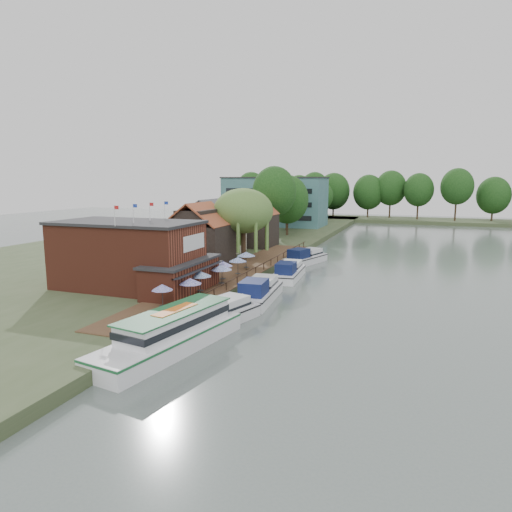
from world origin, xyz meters
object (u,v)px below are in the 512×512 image
(pub, at_px, (143,255))
(cruiser_2, at_px, (289,269))
(hotel_block, at_px, (275,201))
(umbrella_0, at_px, (163,297))
(umbrella_3, at_px, (221,276))
(willow, at_px, (243,225))
(cruiser_0, at_px, (217,311))
(cottage_c, at_px, (254,222))
(cruiser_1, at_px, (259,289))
(tour_boat, at_px, (170,331))
(swan, at_px, (202,332))
(cottage_b, at_px, (211,226))
(umbrella_2, at_px, (200,283))
(umbrella_1, at_px, (191,290))
(cottage_a, at_px, (200,234))
(umbrella_6, at_px, (246,261))
(umbrella_5, at_px, (238,267))
(umbrella_4, at_px, (223,272))
(cruiser_3, at_px, (305,255))

(pub, distance_m, cruiser_2, 19.20)
(hotel_block, xyz_separation_m, umbrella_0, (14.32, -77.65, -4.86))
(cruiser_2, bearing_deg, umbrella_3, -116.30)
(willow, relative_size, cruiser_0, 0.99)
(cottage_c, bearing_deg, cruiser_1, -68.84)
(tour_boat, bearing_deg, willow, 111.96)
(tour_boat, height_order, swan, tour_boat)
(cruiser_2, relative_size, tour_boat, 0.71)
(cottage_b, height_order, umbrella_2, cottage_b)
(umbrella_1, xyz_separation_m, tour_boat, (3.02, -8.94, -0.76))
(tour_boat, xyz_separation_m, swan, (0.67, 4.00, -1.31))
(cottage_c, height_order, cruiser_1, cottage_c)
(hotel_block, bearing_deg, cottage_a, -82.87)
(cottage_a, bearing_deg, pub, -86.19)
(pub, relative_size, cruiser_1, 1.86)
(cottage_a, bearing_deg, swan, -62.66)
(cottage_b, bearing_deg, hotel_block, 94.97)
(umbrella_6, relative_size, cruiser_1, 0.23)
(umbrella_1, xyz_separation_m, cruiser_0, (3.75, -2.27, -1.00))
(cruiser_0, bearing_deg, umbrella_5, 120.65)
(cruiser_0, bearing_deg, hotel_block, 119.39)
(cottage_b, xyz_separation_m, umbrella_0, (10.32, -31.65, -2.96))
(umbrella_2, xyz_separation_m, cruiser_0, (4.42, -5.60, -1.00))
(umbrella_4, xyz_separation_m, cruiser_2, (5.24, 9.02, -1.07))
(umbrella_4, relative_size, umbrella_5, 1.00)
(cottage_c, relative_size, cruiser_2, 0.85)
(umbrella_3, height_order, umbrella_6, same)
(hotel_block, relative_size, umbrella_5, 10.69)
(umbrella_4, height_order, umbrella_5, same)
(pub, bearing_deg, umbrella_0, -46.45)
(pub, relative_size, cottage_b, 2.08)
(hotel_block, height_order, umbrella_1, hotel_block)
(pub, relative_size, umbrella_2, 8.42)
(umbrella_2, relative_size, cruiser_0, 0.23)
(cottage_a, xyz_separation_m, umbrella_3, (8.41, -11.43, -2.96))
(umbrella_0, bearing_deg, willow, 96.04)
(umbrella_4, relative_size, cruiser_0, 0.23)
(umbrella_2, bearing_deg, hotel_block, 101.74)
(umbrella_0, xyz_separation_m, umbrella_3, (1.09, 10.21, 0.00))
(pub, relative_size, cruiser_0, 1.91)
(umbrella_4, relative_size, cruiser_1, 0.22)
(pub, distance_m, tour_boat, 16.64)
(cruiser_3, bearing_deg, umbrella_6, -92.57)
(umbrella_1, distance_m, tour_boat, 9.47)
(umbrella_1, relative_size, cruiser_1, 0.22)
(cottage_c, height_order, umbrella_3, cottage_c)
(umbrella_6, distance_m, swan, 22.03)
(cottage_a, xyz_separation_m, tour_boat, (11.50, -27.52, -3.72))
(cottage_b, distance_m, swan, 37.14)
(umbrella_2, relative_size, umbrella_3, 0.97)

